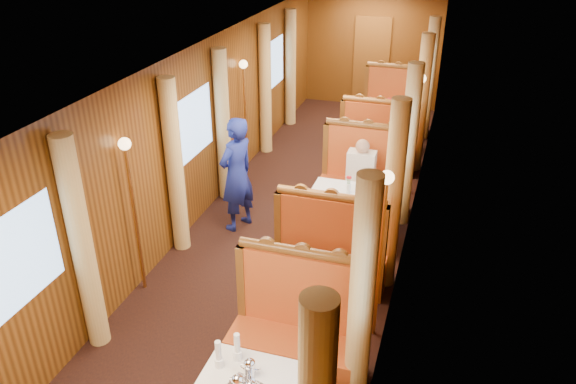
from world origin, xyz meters
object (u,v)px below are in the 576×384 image
at_px(steward, 237,174).
at_px(table_far, 386,129).
at_px(banquette_far_fwd, 378,147).
at_px(rose_vase_mid, 349,181).
at_px(banquette_near_aft, 297,335).
at_px(banquette_far_aft, 394,110).
at_px(teapot_back, 250,369).
at_px(banquette_mid_aft, 363,183).
at_px(table_mid, 349,218).
at_px(rose_vase_far, 389,102).
at_px(passenger, 361,171).
at_px(banquette_mid_fwd, 332,255).

bearing_deg(steward, table_far, 177.92).
distance_m(banquette_far_fwd, steward, 3.03).
bearing_deg(rose_vase_mid, banquette_near_aft, -89.42).
bearing_deg(banquette_far_aft, steward, -109.18).
relative_size(banquette_far_fwd, steward, 0.81).
bearing_deg(steward, teapot_back, 45.51).
bearing_deg(banquette_mid_aft, table_far, 90.00).
distance_m(banquette_near_aft, table_mid, 2.49).
bearing_deg(banquette_mid_aft, rose_vase_far, 89.83).
height_order(table_mid, steward, steward).
bearing_deg(rose_vase_mid, passenger, 88.09).
distance_m(banquette_mid_aft, rose_vase_far, 2.52).
xyz_separation_m(banquette_near_aft, banquette_far_fwd, (0.00, 4.97, 0.00)).
relative_size(teapot_back, rose_vase_far, 0.44).
height_order(table_mid, banquette_far_aft, banquette_far_aft).
height_order(rose_vase_far, steward, steward).
relative_size(banquette_mid_fwd, rose_vase_far, 3.72).
bearing_deg(banquette_far_fwd, banquette_near_aft, -90.00).
distance_m(steward, passenger, 1.79).
height_order(banquette_mid_aft, steward, steward).
height_order(banquette_near_aft, rose_vase_mid, banquette_near_aft).
xyz_separation_m(banquette_mid_fwd, rose_vase_far, (0.01, 4.50, 0.50)).
bearing_deg(rose_vase_mid, rose_vase_far, 89.47).
xyz_separation_m(table_mid, steward, (-1.59, -0.06, 0.45)).
height_order(banquette_near_aft, banquette_mid_aft, same).
distance_m(table_mid, banquette_far_fwd, 2.49).
distance_m(table_mid, banquette_far_aft, 4.51).
xyz_separation_m(rose_vase_far, steward, (-1.60, -3.54, -0.10)).
xyz_separation_m(table_mid, banquette_mid_aft, (0.00, 1.01, 0.05)).
relative_size(teapot_back, passenger, 0.21).
bearing_deg(banquette_far_fwd, banquette_mid_aft, -90.00).
xyz_separation_m(banquette_near_aft, table_far, (0.00, 5.99, -0.05)).
relative_size(banquette_mid_aft, rose_vase_far, 3.72).
relative_size(banquette_near_aft, banquette_mid_aft, 1.00).
distance_m(banquette_near_aft, rose_vase_mid, 2.53).
bearing_deg(banquette_near_aft, passenger, 90.00).
bearing_deg(table_far, banquette_far_fwd, -90.00).
height_order(banquette_mid_aft, table_far, banquette_mid_aft).
height_order(banquette_mid_aft, banquette_far_fwd, same).
xyz_separation_m(banquette_mid_aft, banquette_far_fwd, (0.00, 1.47, 0.00)).
height_order(table_far, teapot_back, teapot_back).
distance_m(banquette_far_aft, teapot_back, 7.94).
relative_size(table_far, banquette_far_fwd, 0.78).
xyz_separation_m(teapot_back, passenger, (0.13, 4.17, -0.07)).
relative_size(banquette_far_fwd, passenger, 1.76).
height_order(table_far, steward, steward).
bearing_deg(rose_vase_far, steward, -114.27).
bearing_deg(rose_vase_far, banquette_mid_aft, -90.17).
relative_size(banquette_mid_fwd, banquette_mid_aft, 1.00).
relative_size(rose_vase_far, steward, 0.22).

